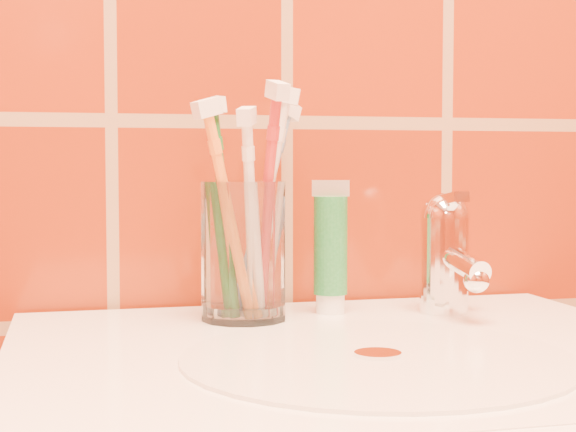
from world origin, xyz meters
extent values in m
cylinder|color=silver|center=(0.00, 0.91, 0.85)|extent=(0.30, 0.30, 0.00)
cylinder|color=white|center=(0.00, 0.91, 0.85)|extent=(0.04, 0.04, 0.00)
cylinder|color=white|center=(-0.07, 1.10, 0.92)|extent=(0.11, 0.11, 0.13)
cylinder|color=white|center=(0.02, 1.12, 0.86)|extent=(0.03, 0.03, 0.02)
cylinder|color=#18672D|center=(0.02, 1.12, 0.92)|extent=(0.03, 0.03, 0.10)
cube|color=beige|center=(0.02, 1.12, 0.97)|extent=(0.04, 0.00, 0.02)
cylinder|color=white|center=(0.14, 1.09, 0.90)|extent=(0.05, 0.05, 0.09)
sphere|color=white|center=(0.14, 1.09, 0.94)|extent=(0.05, 0.05, 0.05)
cylinder|color=white|center=(0.14, 1.06, 0.91)|extent=(0.02, 0.09, 0.03)
cube|color=white|center=(0.14, 1.08, 0.96)|extent=(0.02, 0.06, 0.01)
camera|label=1|loc=(-0.22, 0.29, 1.00)|focal=55.00mm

